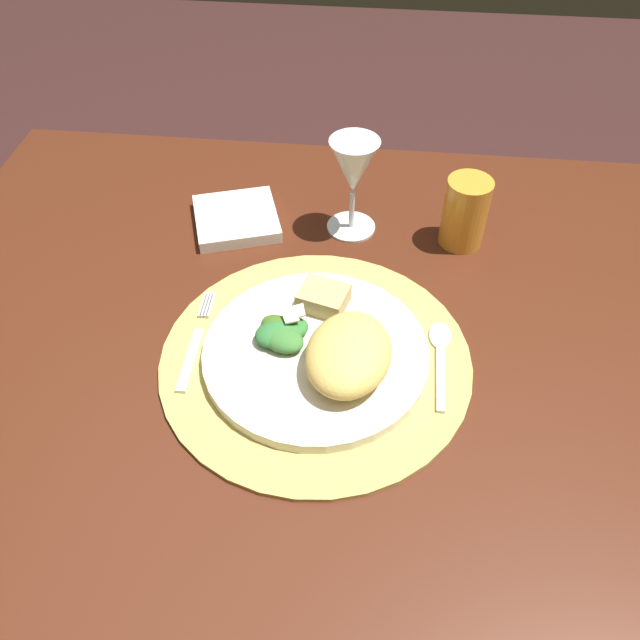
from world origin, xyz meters
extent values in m
plane|color=#361C1A|center=(0.00, 0.00, 0.00)|extent=(6.00, 6.00, 0.00)
cube|color=#4A2112|center=(0.00, 0.00, 0.71)|extent=(1.13, 0.86, 0.02)
cylinder|color=#47200D|center=(-0.49, 0.35, 0.35)|extent=(0.07, 0.07, 0.70)
cylinder|color=#491E15|center=(0.49, 0.35, 0.35)|extent=(0.07, 0.07, 0.70)
cylinder|color=#CDB558|center=(0.01, -0.06, 0.72)|extent=(0.38, 0.38, 0.01)
cylinder|color=silver|center=(0.01, -0.06, 0.74)|extent=(0.28, 0.28, 0.02)
ellipsoid|color=#ECC25E|center=(0.06, -0.09, 0.77)|extent=(0.12, 0.14, 0.05)
ellipsoid|color=#3A7531|center=(-0.03, -0.06, 0.75)|extent=(0.07, 0.06, 0.02)
ellipsoid|color=#3F6A1F|center=(-0.03, -0.04, 0.75)|extent=(0.06, 0.05, 0.02)
ellipsoid|color=#31702E|center=(-0.02, -0.04, 0.75)|extent=(0.06, 0.06, 0.02)
ellipsoid|color=#317637|center=(-0.04, -0.05, 0.75)|extent=(0.06, 0.06, 0.02)
cube|color=beige|center=(-0.02, -0.03, 0.77)|extent=(0.03, 0.03, 0.00)
cube|color=beige|center=(-0.02, -0.02, 0.77)|extent=(0.03, 0.02, 0.01)
cube|color=tan|center=(0.02, 0.01, 0.76)|extent=(0.07, 0.06, 0.03)
cube|color=silver|center=(-0.14, -0.08, 0.73)|extent=(0.01, 0.10, 0.00)
cube|color=silver|center=(-0.14, 0.01, 0.73)|extent=(0.00, 0.05, 0.00)
cube|color=silver|center=(-0.14, 0.01, 0.73)|extent=(0.00, 0.05, 0.00)
cube|color=silver|center=(-0.14, 0.01, 0.73)|extent=(0.00, 0.05, 0.00)
cube|color=silver|center=(-0.13, 0.01, 0.73)|extent=(0.00, 0.05, 0.00)
cube|color=silver|center=(0.17, -0.08, 0.73)|extent=(0.01, 0.10, 0.00)
ellipsoid|color=silver|center=(0.17, -0.01, 0.73)|extent=(0.03, 0.05, 0.01)
cube|color=white|center=(-0.14, 0.20, 0.73)|extent=(0.15, 0.15, 0.02)
cylinder|color=silver|center=(0.04, 0.20, 0.72)|extent=(0.07, 0.07, 0.00)
cylinder|color=silver|center=(0.04, 0.20, 0.76)|extent=(0.01, 0.01, 0.06)
cone|color=silver|center=(0.04, 0.20, 0.83)|extent=(0.07, 0.07, 0.08)
cylinder|color=orange|center=(0.20, 0.19, 0.77)|extent=(0.06, 0.06, 0.10)
camera|label=1|loc=(0.07, -0.57, 1.33)|focal=35.87mm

